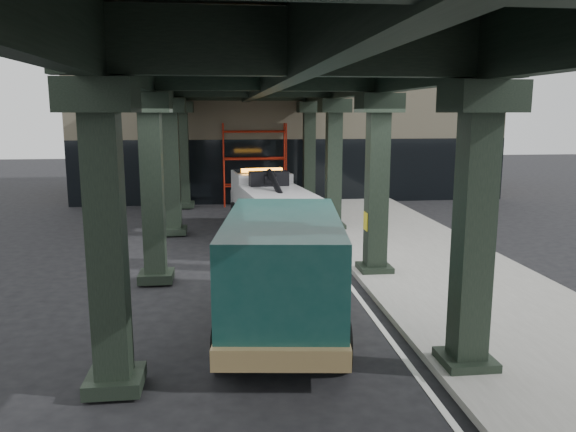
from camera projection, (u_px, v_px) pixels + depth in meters
ground at (291, 302)px, 13.51m from camera, size 90.00×90.00×0.00m
sidewalk at (439, 270)px, 15.97m from camera, size 5.00×40.00×0.15m
lane_stripe at (343, 276)px, 15.66m from camera, size 0.12×38.00×0.01m
viaduct at (266, 75)px, 14.42m from camera, size 7.40×32.00×6.40m
building at (283, 121)px, 32.54m from camera, size 22.00×10.00×8.00m
scaffolding at (255, 162)px, 27.43m from camera, size 3.08×0.88×4.00m
tow_truck at (271, 204)px, 20.59m from camera, size 2.95×7.74×2.48m
towed_van at (283, 268)px, 11.65m from camera, size 3.06×6.32×2.47m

